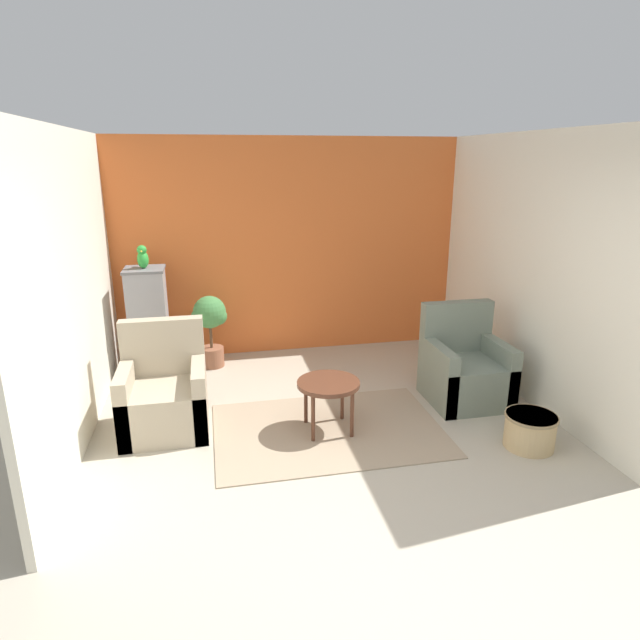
% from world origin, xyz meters
% --- Properties ---
extents(ground_plane, '(20.00, 20.00, 0.00)m').
position_xyz_m(ground_plane, '(0.00, 0.00, 0.00)').
color(ground_plane, '#B2A893').
rests_on(ground_plane, ground).
extents(wall_back_accent, '(4.42, 0.06, 2.69)m').
position_xyz_m(wall_back_accent, '(0.00, 3.66, 1.34)').
color(wall_back_accent, orange).
rests_on(wall_back_accent, ground_plane).
extents(wall_left, '(0.06, 3.63, 2.69)m').
position_xyz_m(wall_left, '(-2.18, 1.82, 1.34)').
color(wall_left, silver).
rests_on(wall_left, ground_plane).
extents(wall_right, '(0.06, 3.63, 2.69)m').
position_xyz_m(wall_right, '(2.18, 1.82, 1.34)').
color(wall_right, silver).
rests_on(wall_right, ground_plane).
extents(area_rug, '(2.09, 1.46, 0.01)m').
position_xyz_m(area_rug, '(-0.02, 1.37, 0.01)').
color(area_rug, gray).
rests_on(area_rug, ground_plane).
extents(coffee_table, '(0.57, 0.57, 0.49)m').
position_xyz_m(coffee_table, '(-0.02, 1.37, 0.43)').
color(coffee_table, '#512D1E').
rests_on(coffee_table, ground_plane).
extents(armchair_left, '(0.76, 0.75, 0.99)m').
position_xyz_m(armchair_left, '(-1.49, 1.73, 0.32)').
color(armchair_left, tan).
rests_on(armchair_left, ground_plane).
extents(armchair_right, '(0.76, 0.75, 0.99)m').
position_xyz_m(armchair_right, '(1.51, 1.73, 0.32)').
color(armchair_right, slate).
rests_on(armchair_right, ground_plane).
extents(birdcage, '(0.56, 0.56, 1.26)m').
position_xyz_m(birdcage, '(-1.72, 3.14, 0.60)').
color(birdcage, slate).
rests_on(birdcage, ground_plane).
extents(parrot, '(0.12, 0.22, 0.26)m').
position_xyz_m(parrot, '(-1.72, 3.14, 1.38)').
color(parrot, green).
rests_on(parrot, birdcage).
extents(potted_plant, '(0.43, 0.39, 0.88)m').
position_xyz_m(potted_plant, '(-1.04, 3.24, 0.56)').
color(potted_plant, brown).
rests_on(potted_plant, ground_plane).
extents(wicker_basket, '(0.45, 0.45, 0.30)m').
position_xyz_m(wicker_basket, '(1.64, 0.73, 0.16)').
color(wicker_basket, tan).
rests_on(wicker_basket, ground_plane).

